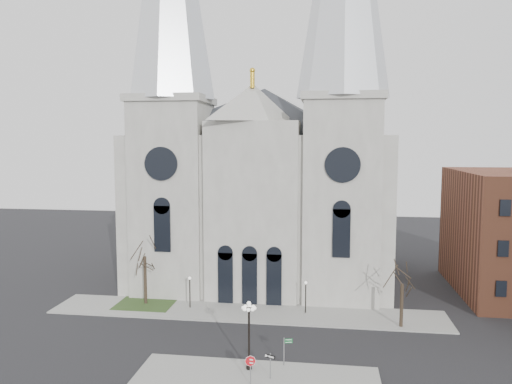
# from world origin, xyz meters

# --- Properties ---
(ground) EXTENTS (160.00, 160.00, 0.00)m
(ground) POSITION_xyz_m (0.00, 0.00, 0.00)
(ground) COLOR black
(ground) RESTS_ON ground
(sidewalk_far) EXTENTS (40.00, 6.00, 0.14)m
(sidewalk_far) POSITION_xyz_m (0.00, 11.00, 0.07)
(sidewalk_far) COLOR gray
(sidewalk_far) RESTS_ON ground
(grass_patch) EXTENTS (6.00, 5.00, 0.18)m
(grass_patch) POSITION_xyz_m (-11.00, 12.00, 0.09)
(grass_patch) COLOR #2B431C
(grass_patch) RESTS_ON ground
(cathedral) EXTENTS (33.00, 26.66, 54.00)m
(cathedral) POSITION_xyz_m (0.00, 22.86, 18.48)
(cathedral) COLOR gray
(cathedral) RESTS_ON ground
(tree_left) EXTENTS (3.20, 3.20, 7.50)m
(tree_left) POSITION_xyz_m (-11.00, 12.00, 5.58)
(tree_left) COLOR black
(tree_left) RESTS_ON ground
(tree_right) EXTENTS (3.20, 3.20, 6.00)m
(tree_right) POSITION_xyz_m (15.00, 9.00, 4.47)
(tree_right) COLOR black
(tree_right) RESTS_ON ground
(ped_lamp_left) EXTENTS (0.32, 0.32, 3.26)m
(ped_lamp_left) POSITION_xyz_m (-6.00, 11.50, 2.33)
(ped_lamp_left) COLOR black
(ped_lamp_left) RESTS_ON sidewalk_far
(ped_lamp_right) EXTENTS (0.32, 0.32, 3.26)m
(ped_lamp_right) POSITION_xyz_m (6.00, 11.50, 2.33)
(ped_lamp_right) COLOR black
(ped_lamp_right) RESTS_ON sidewalk_far
(stop_sign) EXTENTS (0.79, 0.18, 2.22)m
(stop_sign) POSITION_xyz_m (2.77, -4.17, 1.74)
(stop_sign) COLOR slate
(stop_sign) RESTS_ON sidewalk_near
(globe_lamp) EXTENTS (1.19, 1.19, 5.29)m
(globe_lamp) POSITION_xyz_m (2.27, -1.62, 3.47)
(globe_lamp) COLOR black
(globe_lamp) RESTS_ON sidewalk_near
(one_way_sign) EXTENTS (0.78, 0.38, 1.92)m
(one_way_sign) POSITION_xyz_m (4.04, -2.95, 1.46)
(one_way_sign) COLOR slate
(one_way_sign) RESTS_ON sidewalk_near
(street_name_sign) EXTENTS (0.69, 0.20, 2.19)m
(street_name_sign) POSITION_xyz_m (4.92, -0.61, 1.44)
(street_name_sign) COLOR slate
(street_name_sign) RESTS_ON sidewalk_near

